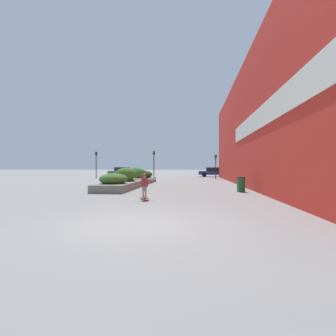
% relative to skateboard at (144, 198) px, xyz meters
% --- Properties ---
extents(ground_plane, '(300.00, 300.00, 0.00)m').
position_rel_skateboard_xyz_m(ground_plane, '(0.67, -5.19, -0.07)').
color(ground_plane, gray).
extents(building_wall_right, '(0.67, 36.32, 9.59)m').
position_rel_skateboard_xyz_m(building_wall_right, '(6.36, 10.65, 4.72)').
color(building_wall_right, red).
rests_on(building_wall_right, ground_plane).
extents(planter_box, '(2.02, 13.14, 1.51)m').
position_rel_skateboard_xyz_m(planter_box, '(-2.79, 9.22, 0.48)').
color(planter_box, slate).
rests_on(planter_box, ground_plane).
extents(skateboard, '(0.55, 0.75, 0.09)m').
position_rel_skateboard_xyz_m(skateboard, '(0.00, 0.00, 0.00)').
color(skateboard, maroon).
rests_on(skateboard, ground_plane).
extents(skateboarder, '(0.96, 0.58, 1.14)m').
position_rel_skateboard_xyz_m(skateboarder, '(-0.00, 0.00, 0.71)').
color(skateboarder, tan).
rests_on(skateboarder, skateboard).
extents(trash_bin, '(0.50, 0.50, 0.91)m').
position_rel_skateboard_xyz_m(trash_bin, '(5.18, 4.50, 0.39)').
color(trash_bin, '#1E5B33').
rests_on(trash_bin, ground_plane).
extents(car_leftmost, '(4.00, 1.91, 1.50)m').
position_rel_skateboard_xyz_m(car_leftmost, '(-9.41, 29.34, 0.72)').
color(car_leftmost, slate).
rests_on(car_leftmost, ground_plane).
extents(car_center_left, '(4.49, 2.02, 1.49)m').
position_rel_skateboard_xyz_m(car_center_left, '(5.30, 30.15, 0.71)').
color(car_center_left, navy).
rests_on(car_center_left, ground_plane).
extents(traffic_light_left, '(0.28, 0.30, 3.64)m').
position_rel_skateboard_xyz_m(traffic_light_left, '(-3.05, 22.45, 2.40)').
color(traffic_light_left, black).
rests_on(traffic_light_left, ground_plane).
extents(traffic_light_right, '(0.28, 0.30, 3.16)m').
position_rel_skateboard_xyz_m(traffic_light_right, '(5.07, 22.39, 2.11)').
color(traffic_light_right, black).
rests_on(traffic_light_right, ground_plane).
extents(traffic_light_far_left, '(0.28, 0.30, 3.60)m').
position_rel_skateboard_xyz_m(traffic_light_far_left, '(-10.94, 22.29, 2.37)').
color(traffic_light_far_left, black).
rests_on(traffic_light_far_left, ground_plane).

